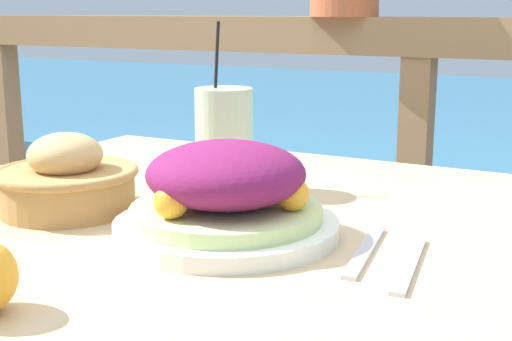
{
  "coord_description": "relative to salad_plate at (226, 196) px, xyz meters",
  "views": [
    {
      "loc": [
        0.46,
        -0.76,
        0.99
      ],
      "look_at": [
        0.02,
        0.05,
        0.78
      ],
      "focal_mm": 50.0,
      "sensor_mm": 36.0,
      "label": 1
    }
  ],
  "objects": [
    {
      "name": "fork",
      "position": [
        0.17,
        0.02,
        -0.05
      ],
      "size": [
        0.04,
        0.18,
        0.0
      ],
      "color": "silver",
      "rests_on": "patio_table"
    },
    {
      "name": "railing_fence",
      "position": [
        -0.03,
        0.95,
        -0.03
      ],
      "size": [
        2.8,
        0.08,
        0.98
      ],
      "color": "#937551",
      "rests_on": "ground_plane"
    },
    {
      "name": "salad_plate",
      "position": [
        0.0,
        0.0,
        0.0
      ],
      "size": [
        0.27,
        0.27,
        0.12
      ],
      "color": "white",
      "rests_on": "patio_table"
    },
    {
      "name": "drink_glass",
      "position": [
        -0.12,
        0.2,
        0.03
      ],
      "size": [
        0.09,
        0.09,
        0.25
      ],
      "color": "beige",
      "rests_on": "patio_table"
    },
    {
      "name": "knife",
      "position": [
        0.23,
        0.0,
        -0.05
      ],
      "size": [
        0.04,
        0.18,
        0.0
      ],
      "color": "silver",
      "rests_on": "patio_table"
    },
    {
      "name": "bread_basket",
      "position": [
        -0.25,
        -0.01,
        -0.01
      ],
      "size": [
        0.19,
        0.19,
        0.11
      ],
      "color": "#AD7F47",
      "rests_on": "patio_table"
    },
    {
      "name": "patio_table",
      "position": [
        -0.03,
        0.05,
        -0.14
      ],
      "size": [
        1.05,
        0.93,
        0.72
      ],
      "color": "tan",
      "rests_on": "ground_plane"
    }
  ]
}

